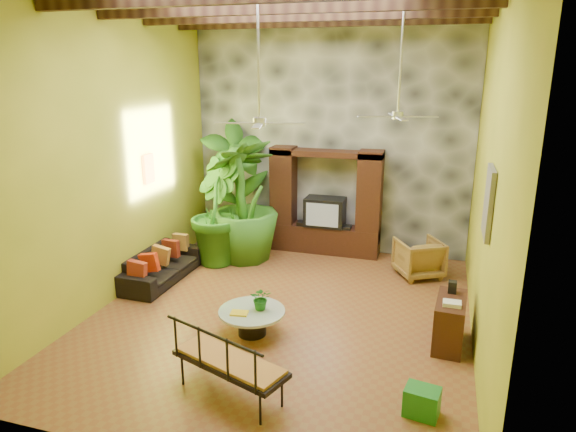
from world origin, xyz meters
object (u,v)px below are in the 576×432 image
(entertainment_center, at_px, (325,210))
(side_console, at_px, (450,322))
(tall_plant_b, at_px, (214,210))
(ceiling_fan_front, at_px, (259,107))
(tall_plant_a, at_px, (237,185))
(ceiling_fan_back, at_px, (398,103))
(sofa, at_px, (161,265))
(iron_bench, at_px, (227,361))
(green_bin, at_px, (422,402))
(tall_plant_c, at_px, (244,200))
(coffee_table, at_px, (252,319))
(wicker_armchair, at_px, (419,258))

(entertainment_center, distance_m, side_console, 4.32)
(tall_plant_b, bearing_deg, ceiling_fan_front, -51.09)
(tall_plant_a, bearing_deg, entertainment_center, 5.73)
(ceiling_fan_back, height_order, tall_plant_b, ceiling_fan_back)
(sofa, bearing_deg, iron_bench, -137.48)
(tall_plant_b, distance_m, green_bin, 5.93)
(sofa, distance_m, tall_plant_c, 2.13)
(sofa, distance_m, tall_plant_a, 2.60)
(green_bin, bearing_deg, ceiling_fan_front, 148.35)
(ceiling_fan_front, xyz_separation_m, coffee_table, (-0.04, -0.37, -3.15))
(iron_bench, height_order, side_console, iron_bench)
(ceiling_fan_back, xyz_separation_m, tall_plant_a, (-3.58, 1.74, -1.98))
(wicker_armchair, xyz_separation_m, tall_plant_c, (-3.60, -0.12, 0.92))
(side_console, distance_m, green_bin, 1.79)
(sofa, distance_m, green_bin, 5.67)
(coffee_table, relative_size, green_bin, 2.55)
(entertainment_center, bearing_deg, coffee_table, -93.45)
(tall_plant_b, distance_m, coffee_table, 3.33)
(wicker_armchair, bearing_deg, tall_plant_b, -23.29)
(entertainment_center, distance_m, tall_plant_b, 2.40)
(entertainment_center, relative_size, green_bin, 6.03)
(ceiling_fan_back, bearing_deg, coffee_table, -133.00)
(sofa, xyz_separation_m, green_bin, (5.00, -2.67, -0.12))
(wicker_armchair, relative_size, side_console, 0.90)
(sofa, distance_m, coffee_table, 2.83)
(tall_plant_a, relative_size, iron_bench, 1.76)
(iron_bench, bearing_deg, sofa, 151.36)
(coffee_table, bearing_deg, sofa, 148.70)
(ceiling_fan_front, relative_size, wicker_armchair, 2.28)
(ceiling_fan_front, relative_size, sofa, 0.93)
(ceiling_fan_back, xyz_separation_m, wicker_armchair, (0.47, 1.13, -3.03))
(tall_plant_c, height_order, green_bin, tall_plant_c)
(coffee_table, distance_m, green_bin, 2.86)
(ceiling_fan_back, distance_m, iron_bench, 4.82)
(tall_plant_b, height_order, coffee_table, tall_plant_b)
(sofa, height_order, iron_bench, iron_bench)
(tall_plant_c, bearing_deg, coffee_table, -66.52)
(sofa, relative_size, tall_plant_c, 0.77)
(tall_plant_a, bearing_deg, coffee_table, -64.85)
(sofa, bearing_deg, tall_plant_b, -25.83)
(tall_plant_c, distance_m, side_console, 4.92)
(tall_plant_c, distance_m, green_bin, 5.81)
(tall_plant_b, height_order, iron_bench, tall_plant_b)
(entertainment_center, relative_size, side_console, 2.64)
(ceiling_fan_front, distance_m, wicker_armchair, 4.67)
(wicker_armchair, bearing_deg, sofa, -10.35)
(tall_plant_a, relative_size, side_console, 3.13)
(tall_plant_b, distance_m, tall_plant_c, 0.63)
(ceiling_fan_back, distance_m, sofa, 5.29)
(ceiling_fan_front, xyz_separation_m, wicker_armchair, (2.27, 2.73, -3.03))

